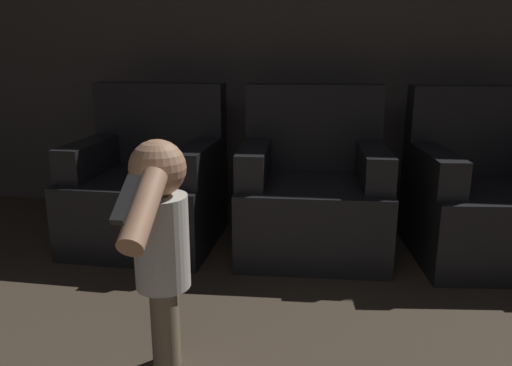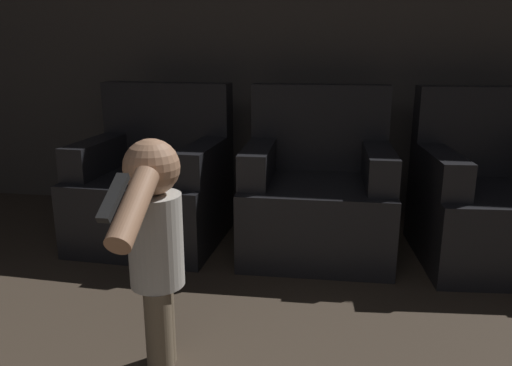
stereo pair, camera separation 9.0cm
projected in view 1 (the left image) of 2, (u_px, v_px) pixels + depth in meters
wall_back at (303, 32)px, 3.54m from camera, size 8.40×0.05×2.60m
armchair_left at (149, 188)px, 3.15m from camera, size 0.89×0.84×0.98m
armchair_middle at (312, 194)px, 3.03m from camera, size 0.87×0.82×0.98m
armchair_right at (489, 200)px, 2.91m from camera, size 0.92×0.88×0.98m
person_toddler at (161, 243)px, 1.77m from camera, size 0.20×0.61×0.90m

